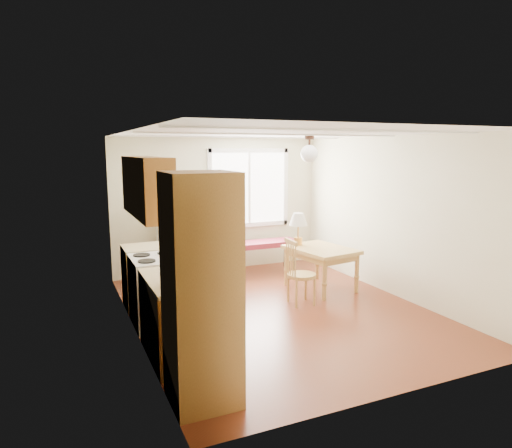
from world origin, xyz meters
TOP-DOWN VIEW (x-y plane):
  - room_shell at (0.00, 0.00)m, footprint 4.60×5.60m
  - kitchen_run at (-1.72, -0.63)m, footprint 0.65×3.40m
  - window_unit at (0.60, 2.47)m, footprint 1.64×0.05m
  - pendant_light at (0.70, 0.40)m, footprint 0.26×0.26m
  - refrigerator at (-0.90, 2.12)m, footprint 0.65×0.67m
  - bench at (0.71, 2.01)m, footprint 1.27×0.50m
  - dining_table at (1.11, 0.65)m, footprint 1.00×1.22m
  - chair at (0.35, 0.12)m, footprint 0.43×0.43m
  - table_lamp at (0.88, 1.02)m, footprint 0.31×0.31m
  - coffee_maker at (-1.72, -1.04)m, footprint 0.19×0.23m
  - kettle at (-1.75, -0.95)m, footprint 0.12×0.12m

SIDE VIEW (x-z plane):
  - bench at x=0.71m, z-range 0.23..0.81m
  - chair at x=0.35m, z-range 0.07..1.05m
  - dining_table at x=1.11m, z-range 0.24..0.93m
  - refrigerator at x=-0.90m, z-range 0.00..1.56m
  - kitchen_run at x=-1.72m, z-range -0.26..1.94m
  - kettle at x=-1.75m, z-range 0.88..1.12m
  - coffee_maker at x=-1.72m, z-range 0.85..1.19m
  - table_lamp at x=0.88m, z-range 0.81..1.35m
  - room_shell at x=0.00m, z-range -0.06..2.56m
  - window_unit at x=0.60m, z-range 0.79..2.31m
  - pendant_light at x=0.70m, z-range 2.04..2.44m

